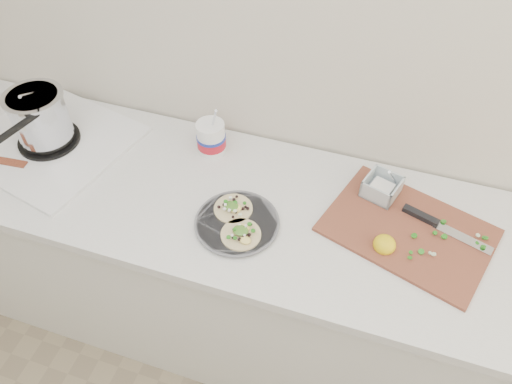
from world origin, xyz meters
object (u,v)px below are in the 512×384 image
(taco_plate, at_px, (237,221))
(tub, at_px, (211,136))
(bacon_plate, at_px, (8,164))
(stove, at_px, (44,126))
(cutboard, at_px, (407,224))

(taco_plate, bearing_deg, tub, 124.21)
(tub, relative_size, bacon_plate, 1.04)
(taco_plate, height_order, bacon_plate, taco_plate)
(stove, height_order, taco_plate, stove)
(stove, height_order, tub, stove)
(tub, bearing_deg, cutboard, -10.97)
(cutboard, bearing_deg, taco_plate, -145.45)
(cutboard, bearing_deg, bacon_plate, -155.98)
(taco_plate, relative_size, bacon_plate, 1.21)
(tub, bearing_deg, taco_plate, -55.79)
(tub, height_order, cutboard, tub)
(bacon_plate, bearing_deg, tub, 24.30)
(stove, height_order, bacon_plate, stove)
(tub, xyz_separation_m, cutboard, (0.71, -0.14, -0.05))
(bacon_plate, bearing_deg, stove, 62.06)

